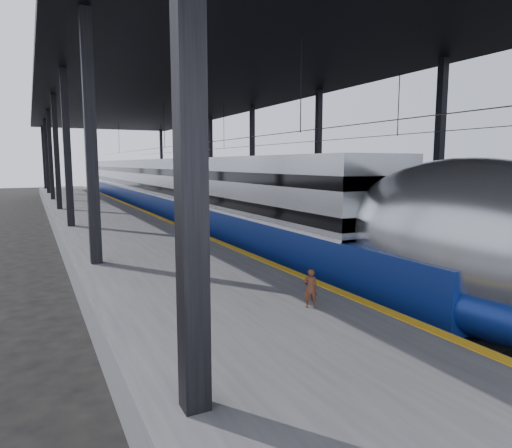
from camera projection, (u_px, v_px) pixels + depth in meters
ground at (330, 311)px, 13.23m from camera, size 160.00×160.00×0.00m
platform at (104, 222)px, 29.39m from camera, size 6.00×80.00×1.00m
yellow_strip at (147, 212)px, 30.56m from camera, size 0.30×80.00×0.01m
rails at (219, 221)px, 32.96m from camera, size 6.52×80.00×0.16m
canopy at (182, 90)px, 30.63m from camera, size 18.00×75.00×9.47m
tgv_train at (167, 191)px, 35.71m from camera, size 3.18×65.20×4.55m
second_train at (191, 184)px, 46.11m from camera, size 3.09×56.05×4.26m
child at (310, 288)px, 10.29m from camera, size 0.39×0.33×0.90m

